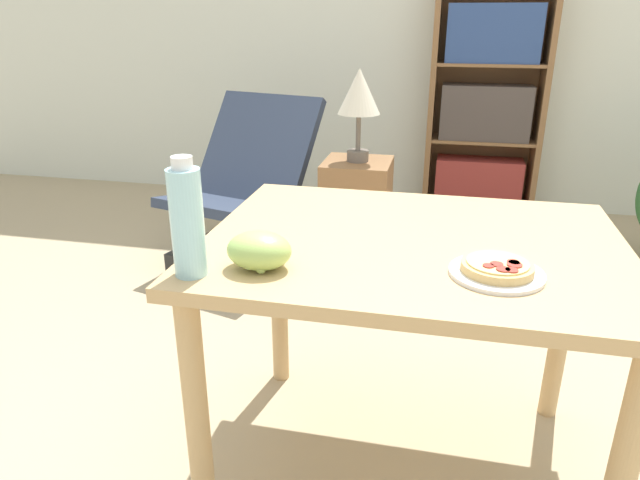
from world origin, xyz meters
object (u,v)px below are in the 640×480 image
object	(u,v)px
drink_bottle	(187,221)
side_table	(356,216)
pizza_on_plate	(497,269)
grape_bunch	(259,251)
lounge_chair_near	(243,212)
table_lamp	(359,96)
bookshelf	(485,109)

from	to	relation	value
drink_bottle	side_table	size ratio (longest dim) A/B	0.45
pizza_on_plate	drink_bottle	world-z (taller)	drink_bottle
side_table	grape_bunch	bearing A→B (deg)	-88.83
pizza_on_plate	drink_bottle	size ratio (longest dim) A/B	0.78
grape_bunch	drink_bottle	xyz separation A→B (m)	(-0.14, -0.06, 0.08)
pizza_on_plate	drink_bottle	bearing A→B (deg)	-168.07
lounge_chair_near	drink_bottle	bearing A→B (deg)	-57.70
grape_bunch	side_table	distance (m)	1.74
lounge_chair_near	pizza_on_plate	bearing A→B (deg)	-37.21
table_lamp	drink_bottle	bearing A→B (deg)	-93.51
grape_bunch	table_lamp	world-z (taller)	table_lamp
grape_bunch	side_table	world-z (taller)	grape_bunch
side_table	table_lamp	bearing A→B (deg)	-90.00
table_lamp	lounge_chair_near	bearing A→B (deg)	-177.07
pizza_on_plate	lounge_chair_near	xyz separation A→B (m)	(-1.18, 1.56, -0.47)
pizza_on_plate	drink_bottle	distance (m)	0.70
pizza_on_plate	table_lamp	world-z (taller)	table_lamp
bookshelf	table_lamp	world-z (taller)	bookshelf
pizza_on_plate	table_lamp	size ratio (longest dim) A/B	0.46
pizza_on_plate	side_table	distance (m)	1.75
grape_bunch	bookshelf	distance (m)	2.87
drink_bottle	side_table	distance (m)	1.83
drink_bottle	lounge_chair_near	size ratio (longest dim) A/B	0.30
grape_bunch	lounge_chair_near	xyz separation A→B (m)	(-0.65, 1.64, -0.50)
grape_bunch	lounge_chair_near	bearing A→B (deg)	111.74
pizza_on_plate	bookshelf	distance (m)	2.72
drink_bottle	table_lamp	world-z (taller)	table_lamp
drink_bottle	lounge_chair_near	world-z (taller)	drink_bottle
lounge_chair_near	table_lamp	size ratio (longest dim) A/B	1.98
lounge_chair_near	table_lamp	xyz separation A→B (m)	(0.62, 0.03, 0.63)
pizza_on_plate	bookshelf	size ratio (longest dim) A/B	0.14
bookshelf	side_table	size ratio (longest dim) A/B	2.51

